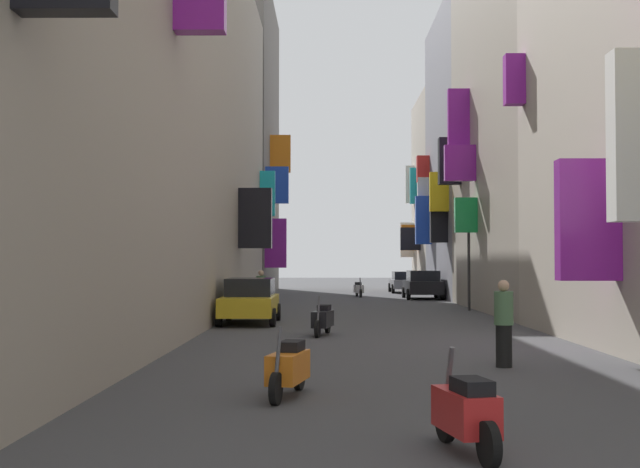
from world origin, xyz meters
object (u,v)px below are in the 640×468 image
(pedestrian_near_left, at_px, (504,324))
(traffic_light_near_corner, at_px, (469,236))
(parked_car_yellow, at_px, (250,300))
(scooter_black, at_px, (323,319))
(pedestrian_crossing, at_px, (261,292))
(scooter_orange, at_px, (288,367))
(scooter_red, at_px, (466,412))
(scooter_white, at_px, (359,289))
(parked_car_grey, at_px, (405,281))
(parked_car_black, at_px, (423,284))

(pedestrian_near_left, distance_m, traffic_light_near_corner, 19.12)
(parked_car_yellow, relative_size, scooter_black, 2.13)
(pedestrian_crossing, bearing_deg, traffic_light_near_corner, 17.12)
(scooter_orange, height_order, traffic_light_near_corner, traffic_light_near_corner)
(parked_car_yellow, relative_size, scooter_orange, 2.19)
(parked_car_yellow, xyz_separation_m, scooter_orange, (2.01, -15.22, -0.32))
(traffic_light_near_corner, bearing_deg, scooter_red, -99.67)
(scooter_white, height_order, pedestrian_crossing, pedestrian_crossing)
(scooter_red, relative_size, traffic_light_near_corner, 0.37)
(parked_car_yellow, bearing_deg, scooter_white, 77.80)
(parked_car_grey, xyz_separation_m, pedestrian_near_left, (-1.65, -38.64, 0.13))
(scooter_white, height_order, scooter_orange, same)
(parked_car_yellow, relative_size, scooter_white, 2.13)
(scooter_orange, bearing_deg, pedestrian_crossing, 95.75)
(scooter_black, bearing_deg, scooter_red, -83.54)
(parked_car_grey, height_order, scooter_orange, parked_car_grey)
(parked_car_black, height_order, traffic_light_near_corner, traffic_light_near_corner)
(scooter_white, bearing_deg, parked_car_yellow, -102.20)
(parked_car_yellow, bearing_deg, parked_car_grey, 73.99)
(parked_car_grey, xyz_separation_m, scooter_red, (-3.64, -46.12, -0.28))
(scooter_white, distance_m, traffic_light_near_corner, 14.18)
(parked_car_yellow, bearing_deg, scooter_orange, -82.49)
(parked_car_black, distance_m, scooter_white, 4.24)
(scooter_black, bearing_deg, scooter_white, 85.53)
(scooter_red, bearing_deg, parked_car_grey, 85.49)
(scooter_black, xyz_separation_m, pedestrian_near_left, (3.63, -7.07, 0.40))
(pedestrian_crossing, bearing_deg, scooter_red, -80.12)
(parked_car_grey, distance_m, traffic_light_near_corner, 19.99)
(parked_car_black, bearing_deg, scooter_black, -103.45)
(scooter_red, relative_size, scooter_orange, 0.91)
(scooter_red, bearing_deg, scooter_white, 89.55)
(scooter_orange, bearing_deg, scooter_white, 86.11)
(parked_car_grey, relative_size, scooter_orange, 2.24)
(parked_car_black, distance_m, pedestrian_crossing, 15.61)
(parked_car_yellow, distance_m, scooter_orange, 15.36)
(scooter_red, distance_m, traffic_light_near_corner, 26.80)
(parked_car_black, relative_size, parked_car_grey, 0.98)
(parked_car_black, bearing_deg, pedestrian_near_left, -93.41)
(parked_car_grey, distance_m, scooter_white, 7.35)
(scooter_red, height_order, scooter_orange, same)
(scooter_orange, distance_m, traffic_light_near_corner, 23.57)
(pedestrian_near_left, bearing_deg, pedestrian_crossing, 110.69)
(parked_car_yellow, relative_size, traffic_light_near_corner, 0.90)
(parked_car_grey, bearing_deg, parked_car_black, -89.27)
(scooter_orange, bearing_deg, parked_car_black, 80.00)
(traffic_light_near_corner, bearing_deg, scooter_white, 107.44)
(parked_car_grey, height_order, traffic_light_near_corner, traffic_light_near_corner)
(parked_car_black, xyz_separation_m, traffic_light_near_corner, (0.73, -10.84, 2.36))
(parked_car_grey, height_order, pedestrian_crossing, pedestrian_crossing)
(scooter_white, xyz_separation_m, pedestrian_crossing, (-4.43, -15.93, 0.41))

